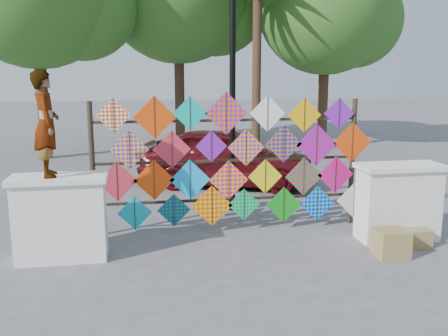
{
  "coord_description": "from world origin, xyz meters",
  "views": [
    {
      "loc": [
        -1.5,
        -7.62,
        2.8
      ],
      "look_at": [
        -0.11,
        0.6,
        1.16
      ],
      "focal_mm": 40.0,
      "sensor_mm": 36.0,
      "label": 1
    }
  ],
  "objects": [
    {
      "name": "sedan",
      "position": [
        0.58,
        4.18,
        0.72
      ],
      "size": [
        4.54,
        3.05,
        1.44
      ],
      "primitive_type": "imported",
      "rotation": [
        0.0,
        0.0,
        1.22
      ],
      "color": "#520E12",
      "rests_on": "ground"
    },
    {
      "name": "cardboard_box_far",
      "position": [
        2.86,
        -0.6,
        0.15
      ],
      "size": [
        0.35,
        0.32,
        0.3
      ],
      "primitive_type": "cube",
      "color": "tan",
      "rests_on": "ground"
    },
    {
      "name": "ground",
      "position": [
        0.0,
        0.0,
        0.0
      ],
      "size": [
        80.0,
        80.0,
        0.0
      ],
      "primitive_type": "plane",
      "color": "gray",
      "rests_on": "ground"
    },
    {
      "name": "parapet_right",
      "position": [
        2.7,
        -0.2,
        0.65
      ],
      "size": [
        1.4,
        0.65,
        1.28
      ],
      "color": "white",
      "rests_on": "ground"
    },
    {
      "name": "tree_east",
      "position": [
        5.09,
        9.53,
        4.99
      ],
      "size": [
        5.4,
        4.8,
        7.42
      ],
      "color": "#4F3421",
      "rests_on": "ground"
    },
    {
      "name": "kite_rack",
      "position": [
        0.11,
        0.73,
        1.22
      ],
      "size": [
        4.96,
        0.24,
        2.44
      ],
      "color": "#2D2219",
      "rests_on": "ground"
    },
    {
      "name": "vendor_woman",
      "position": [
        -2.82,
        -0.2,
        2.04
      ],
      "size": [
        0.46,
        0.61,
        1.52
      ],
      "primitive_type": "imported",
      "rotation": [
        0.0,
        0.0,
        1.77
      ],
      "color": "#99999E",
      "rests_on": "parapet_left"
    },
    {
      "name": "lamppost",
      "position": [
        0.3,
        2.0,
        2.69
      ],
      "size": [
        0.28,
        0.28,
        4.46
      ],
      "color": "black",
      "rests_on": "ground"
    },
    {
      "name": "cardboard_box_near",
      "position": [
        2.21,
        -0.94,
        0.21
      ],
      "size": [
        0.47,
        0.42,
        0.42
      ],
      "primitive_type": "cube",
      "color": "tan",
      "rests_on": "ground"
    },
    {
      "name": "parapet_left",
      "position": [
        -2.7,
        -0.2,
        0.65
      ],
      "size": [
        1.4,
        0.65,
        1.28
      ],
      "color": "white",
      "rests_on": "ground"
    }
  ]
}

